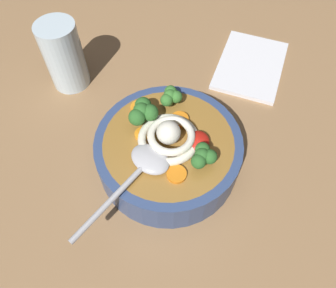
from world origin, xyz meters
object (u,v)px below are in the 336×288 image
at_px(soup_spoon, 144,166).
at_px(drinking_glass, 64,56).
at_px(noodle_pile, 169,138).
at_px(soup_bowl, 168,155).
at_px(folded_napkin, 250,65).

relative_size(soup_spoon, drinking_glass, 1.29).
bearing_deg(noodle_pile, soup_bowl, 149.17).
bearing_deg(drinking_glass, soup_bowl, -127.69).
relative_size(soup_bowl, soup_spoon, 1.35).
xyz_separation_m(soup_bowl, soup_spoon, (-0.05, 0.03, 0.04)).
distance_m(noodle_pile, drinking_glass, 0.27).
height_order(soup_bowl, soup_spoon, soup_spoon).
bearing_deg(soup_bowl, folded_napkin, -28.27).
bearing_deg(folded_napkin, drinking_glass, 104.16).
bearing_deg(folded_napkin, noodle_pile, 151.75).
distance_m(noodle_pile, soup_spoon, 0.06).
bearing_deg(folded_napkin, soup_spoon, 151.30).
distance_m(drinking_glass, folded_napkin, 0.36).
bearing_deg(folded_napkin, soup_bowl, 151.73).
distance_m(soup_bowl, folded_napkin, 0.28).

